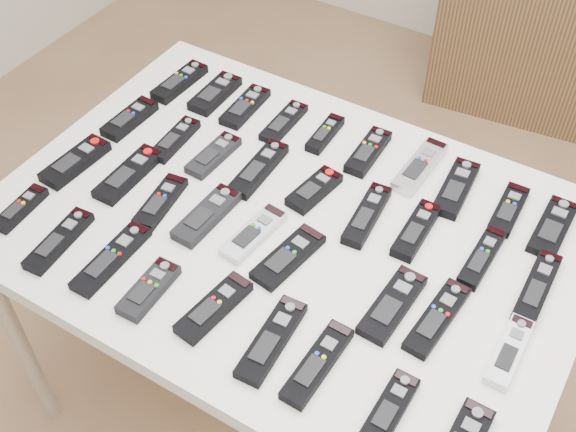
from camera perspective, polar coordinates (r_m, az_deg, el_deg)
The scene contains 38 objects.
ground at distance 2.18m, azimuth 1.79°, elevation -14.82°, with size 4.00×4.00×0.00m, color brown.
table at distance 1.59m, azimuth 0.00°, elevation -1.93°, with size 1.25×0.88×0.78m.
remote_0 at distance 1.93m, azimuth -8.56°, elevation 10.44°, with size 0.05×0.17×0.02m, color black.
remote_1 at distance 1.88m, azimuth -5.79°, elevation 9.61°, with size 0.06×0.16×0.02m, color black.
remote_2 at distance 1.83m, azimuth -3.40°, elevation 8.63°, with size 0.05×0.16×0.02m, color black.
remote_3 at distance 1.78m, azimuth -0.33°, elevation 7.42°, with size 0.05×0.16×0.02m, color black.
remote_4 at distance 1.75m, azimuth 2.95°, elevation 6.50°, with size 0.04×0.14×0.02m, color black.
remote_5 at distance 1.71m, azimuth 6.35°, elevation 5.07°, with size 0.05×0.16×0.02m, color black.
remote_6 at distance 1.69m, azimuth 10.37°, elevation 3.86°, with size 0.05×0.19×0.02m, color #B7B7BC.
remote_7 at distance 1.65m, azimuth 13.14°, elevation 2.16°, with size 0.06×0.18×0.02m, color black.
remote_8 at distance 1.63m, azimuth 17.04°, elevation 0.50°, with size 0.05×0.15×0.02m, color black.
remote_9 at distance 1.63m, azimuth 20.19°, elevation -0.85°, with size 0.06×0.17×0.02m, color black.
remote_10 at distance 1.83m, azimuth -12.40°, elevation 7.52°, with size 0.05×0.16×0.02m, color black.
remote_11 at distance 1.75m, azimuth -8.92°, elevation 6.00°, with size 0.05×0.16×0.02m, color black.
remote_12 at distance 1.70m, azimuth -5.91°, elevation 4.81°, with size 0.05×0.15×0.02m, color black.
remote_13 at distance 1.65m, azimuth -2.31°, elevation 3.76°, with size 0.05×0.19×0.02m, color black.
remote_14 at distance 1.61m, azimuth 2.08°, elevation 2.09°, with size 0.05×0.14×0.02m, color black.
remote_15 at distance 1.56m, azimuth 6.25°, elevation 0.08°, with size 0.05×0.18×0.02m, color black.
remote_16 at distance 1.54m, azimuth 10.09°, elevation -1.11°, with size 0.05×0.17×0.02m, color black.
remote_17 at distance 1.52m, azimuth 15.06°, elevation -3.18°, with size 0.04×0.17×0.02m, color black.
remote_18 at distance 1.51m, azimuth 19.09°, elevation -5.34°, with size 0.05×0.19×0.02m, color black.
remote_19 at distance 1.74m, azimuth -16.45°, elevation 4.15°, with size 0.06×0.17×0.02m, color black.
remote_20 at distance 1.68m, azimuth -12.46°, elevation 3.26°, with size 0.06×0.19×0.02m, color black.
remote_21 at distance 1.60m, azimuth -10.03°, elevation 1.12°, with size 0.05×0.16×0.02m, color black.
remote_22 at distance 1.56m, azimuth -6.44°, elevation 0.06°, with size 0.06×0.18×0.02m, color black.
remote_23 at distance 1.52m, azimuth -2.73°, elevation -1.38°, with size 0.05×0.17×0.02m, color #B7B7BC.
remote_24 at distance 1.47m, azimuth 0.02°, elevation -3.24°, with size 0.06×0.18×0.02m, color black.
remote_25 at distance 1.41m, azimuth 8.25°, elevation -6.95°, with size 0.06×0.18×0.02m, color black.
remote_26 at distance 1.41m, azimuth 11.70°, elevation -7.90°, with size 0.05×0.19×0.02m, color black.
remote_27 at distance 1.40m, azimuth 17.08°, elevation -10.21°, with size 0.04×0.16×0.02m, color silver.
remote_28 at distance 1.67m, azimuth -20.38°, elevation 0.56°, with size 0.04×0.14×0.02m, color black.
remote_29 at distance 1.57m, azimuth -17.64°, elevation -1.86°, with size 0.05×0.18×0.02m, color black.
remote_30 at distance 1.51m, azimuth -13.77°, elevation -3.26°, with size 0.05×0.20×0.02m, color black.
remote_31 at distance 1.44m, azimuth -10.95°, elevation -5.71°, with size 0.05×0.15×0.02m, color black.
remote_32 at distance 1.40m, azimuth -5.87°, elevation -7.20°, with size 0.05×0.17×0.02m, color black.
remote_33 at distance 1.35m, azimuth -1.31°, elevation -9.75°, with size 0.05×0.19×0.02m, color black.
remote_34 at distance 1.32m, azimuth 2.34°, elevation -11.57°, with size 0.05×0.19×0.02m, color black.
remote_35 at distance 1.29m, azimuth 8.05°, elevation -14.86°, with size 0.05×0.15×0.02m, color black.
Camera 1 is at (0.49, -0.93, 1.91)m, focal length 45.00 mm.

